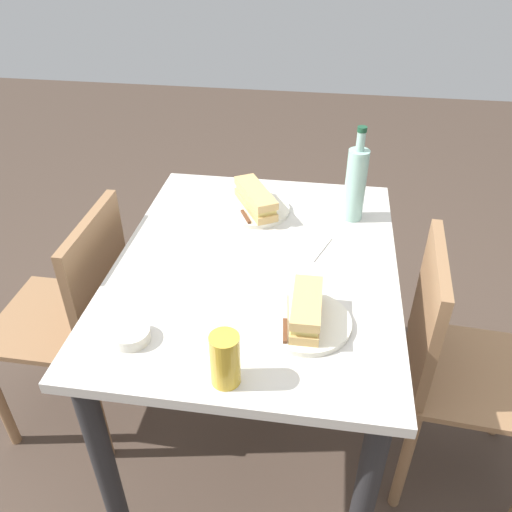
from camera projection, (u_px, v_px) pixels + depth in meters
The scene contains 14 objects.
ground_plane at pixel (256, 429), 1.95m from camera, with size 8.00×8.00×0.00m, color #47382D.
dining_table at pixel (256, 297), 1.58m from camera, with size 1.04×0.81×0.78m.
chair_far at pixel (78, 313), 1.73m from camera, with size 0.40×0.40×0.87m.
chair_near at pixel (452, 361), 1.55m from camera, with size 0.43×0.43×0.87m.
plate_near at pixel (256, 209), 1.73m from camera, with size 0.23×0.23×0.01m, color silver.
baguette_sandwich_near at pixel (256, 198), 1.71m from camera, with size 0.23×0.17×0.07m.
knife_near at pixel (242, 211), 1.70m from camera, with size 0.17×0.09×0.01m.
plate_far at pixel (305, 322), 1.28m from camera, with size 0.23×0.23×0.01m, color silver.
baguette_sandwich_far at pixel (306, 309), 1.26m from camera, with size 0.18×0.07×0.07m.
knife_far at pixel (285, 320), 1.27m from camera, with size 0.18×0.03×0.01m.
water_bottle at pixel (356, 183), 1.63m from camera, with size 0.07×0.07×0.31m.
beer_glass at pixel (224, 359), 1.10m from camera, with size 0.07×0.07×0.13m, color gold.
olive_bowl at pixel (131, 335), 1.23m from camera, with size 0.09×0.09×0.03m, color silver.
paper_napkin at pixel (302, 244), 1.57m from camera, with size 0.14×0.14×0.00m, color white.
Camera 1 is at (-1.20, -0.18, 1.66)m, focal length 36.41 mm.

